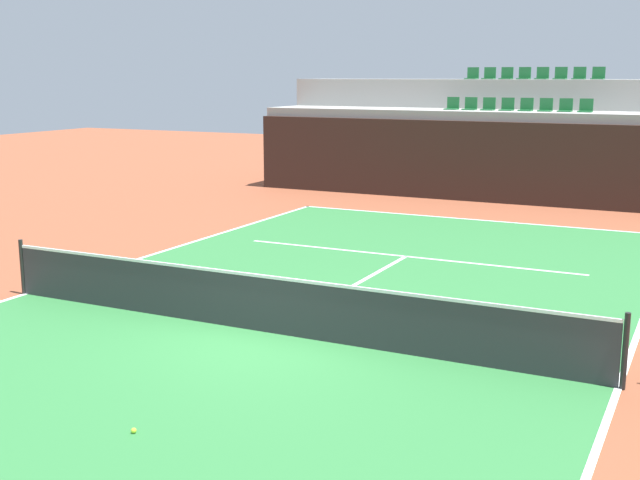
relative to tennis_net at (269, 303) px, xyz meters
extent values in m
plane|color=brown|center=(0.00, 0.00, -0.51)|extent=(80.00, 80.00, 0.00)
cube|color=#2D7238|center=(0.00, 0.00, -0.50)|extent=(11.00, 24.00, 0.01)
cube|color=white|center=(0.00, 11.95, -0.50)|extent=(11.00, 0.10, 0.00)
cube|color=white|center=(-5.45, 0.00, -0.50)|extent=(0.10, 24.00, 0.00)
cube|color=white|center=(5.45, 0.00, -0.50)|extent=(0.10, 24.00, 0.00)
cube|color=white|center=(0.00, 6.40, -0.50)|extent=(8.26, 0.10, 0.00)
cube|color=white|center=(0.00, 3.20, -0.50)|extent=(0.10, 6.40, 0.00)
cube|color=black|center=(0.00, 15.54, 0.83)|extent=(18.17, 0.30, 2.68)
cube|color=#9E9E99|center=(0.00, 16.89, 0.98)|extent=(18.17, 2.40, 2.99)
cube|color=#9E9E99|center=(0.00, 19.29, 1.51)|extent=(18.17, 2.40, 4.03)
cube|color=#1E6633|center=(-2.27, 16.89, 2.50)|extent=(0.44, 0.44, 0.04)
cube|color=#1E6633|center=(-2.27, 17.09, 2.72)|extent=(0.44, 0.04, 0.40)
cube|color=#1E6633|center=(-1.62, 16.89, 2.50)|extent=(0.44, 0.44, 0.04)
cube|color=#1E6633|center=(-1.62, 17.09, 2.72)|extent=(0.44, 0.04, 0.40)
cube|color=#1E6633|center=(-0.97, 16.89, 2.50)|extent=(0.44, 0.44, 0.04)
cube|color=#1E6633|center=(-0.97, 17.09, 2.72)|extent=(0.44, 0.04, 0.40)
cube|color=#1E6633|center=(-0.32, 16.89, 2.50)|extent=(0.44, 0.44, 0.04)
cube|color=#1E6633|center=(-0.32, 17.09, 2.72)|extent=(0.44, 0.04, 0.40)
cube|color=#1E6633|center=(0.32, 16.89, 2.50)|extent=(0.44, 0.44, 0.04)
cube|color=#1E6633|center=(0.32, 17.09, 2.72)|extent=(0.44, 0.04, 0.40)
cube|color=#1E6633|center=(0.97, 16.89, 2.50)|extent=(0.44, 0.44, 0.04)
cube|color=#1E6633|center=(0.97, 17.09, 2.72)|extent=(0.44, 0.04, 0.40)
cube|color=#1E6633|center=(1.62, 16.89, 2.50)|extent=(0.44, 0.44, 0.04)
cube|color=#1E6633|center=(1.62, 17.09, 2.72)|extent=(0.44, 0.04, 0.40)
cube|color=#1E6633|center=(2.27, 16.89, 2.50)|extent=(0.44, 0.44, 0.04)
cube|color=#1E6633|center=(2.27, 17.09, 2.72)|extent=(0.44, 0.04, 0.40)
cube|color=#1E6633|center=(-2.27, 19.29, 3.55)|extent=(0.44, 0.44, 0.04)
cube|color=#1E6633|center=(-2.27, 19.49, 3.77)|extent=(0.44, 0.04, 0.40)
cube|color=#1E6633|center=(-1.62, 19.29, 3.55)|extent=(0.44, 0.44, 0.04)
cube|color=#1E6633|center=(-1.62, 19.49, 3.77)|extent=(0.44, 0.04, 0.40)
cube|color=#1E6633|center=(-0.97, 19.29, 3.55)|extent=(0.44, 0.44, 0.04)
cube|color=#1E6633|center=(-0.97, 19.49, 3.77)|extent=(0.44, 0.04, 0.40)
cube|color=#1E6633|center=(-0.32, 19.29, 3.55)|extent=(0.44, 0.44, 0.04)
cube|color=#1E6633|center=(-0.32, 19.49, 3.77)|extent=(0.44, 0.04, 0.40)
cube|color=#1E6633|center=(0.32, 19.29, 3.55)|extent=(0.44, 0.44, 0.04)
cube|color=#1E6633|center=(0.32, 19.49, 3.77)|extent=(0.44, 0.04, 0.40)
cube|color=#1E6633|center=(0.97, 19.29, 3.55)|extent=(0.44, 0.44, 0.04)
cube|color=#1E6633|center=(0.97, 19.49, 3.77)|extent=(0.44, 0.04, 0.40)
cube|color=#1E6633|center=(1.62, 19.29, 3.55)|extent=(0.44, 0.44, 0.04)
cube|color=#1E6633|center=(1.62, 19.49, 3.77)|extent=(0.44, 0.04, 0.40)
cube|color=#1E6633|center=(2.27, 19.29, 3.55)|extent=(0.44, 0.44, 0.04)
cube|color=#1E6633|center=(2.27, 19.49, 3.77)|extent=(0.44, 0.04, 0.40)
cylinder|color=black|center=(-5.50, 0.00, 0.04)|extent=(0.08, 0.08, 1.07)
cylinder|color=black|center=(5.50, 0.00, 0.04)|extent=(0.08, 0.08, 1.07)
cube|color=#333338|center=(0.00, 0.00, -0.04)|extent=(10.90, 0.02, 0.92)
cube|color=white|center=(0.00, 0.00, 0.45)|extent=(10.90, 0.04, 0.05)
sphere|color=#CCE033|center=(0.47, -4.05, -0.47)|extent=(0.07, 0.07, 0.07)
camera|label=1|loc=(6.43, -11.10, 3.66)|focal=45.56mm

